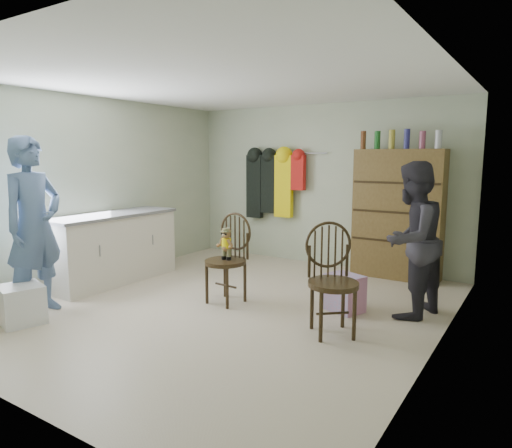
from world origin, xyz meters
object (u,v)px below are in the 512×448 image
Objects in this scene: dresser at (398,214)px; chair_front at (229,253)px; chair_far at (331,275)px; counter at (113,247)px.

chair_front is at bearing -122.00° from dresser.
dresser is at bearing 62.33° from chair_front.
dresser reaches higher than chair_front.
chair_far is at bearing -4.99° from chair_front.
chair_far is (3.25, -0.08, 0.11)m from counter.
dresser reaches higher than counter.
counter is 1.72× the size of chair_far.
dresser is (-0.05, 2.38, 0.33)m from chair_far.
chair_front is (1.85, 0.14, 0.12)m from counter.
chair_front is at bearing 130.26° from chair_far.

